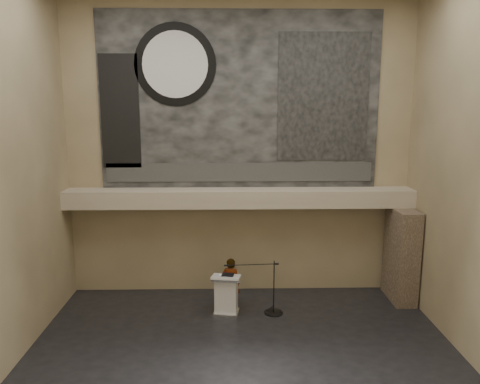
{
  "coord_description": "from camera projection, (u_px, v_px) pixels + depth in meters",
  "views": [
    {
      "loc": [
        -0.29,
        -9.61,
        5.68
      ],
      "look_at": [
        0.0,
        3.2,
        3.2
      ],
      "focal_mm": 35.0,
      "sensor_mm": 36.0,
      "label": 1
    }
  ],
  "objects": [
    {
      "name": "banner_text_strip",
      "position": [
        239.0,
        172.0,
        13.69
      ],
      "size": [
        7.76,
        0.02,
        0.55
      ],
      "primitive_type": "cube",
      "color": "#2C2C2C",
      "rests_on": "banner"
    },
    {
      "name": "lectern",
      "position": [
        226.0,
        295.0,
        12.63
      ],
      "size": [
        0.82,
        0.64,
        1.14
      ],
      "rotation": [
        0.0,
        0.0,
        -0.16
      ],
      "color": "silver",
      "rests_on": "floor"
    },
    {
      "name": "speaker_person",
      "position": [
        231.0,
        283.0,
        13.01
      ],
      "size": [
        0.59,
        0.46,
        1.44
      ],
      "primitive_type": "imported",
      "rotation": [
        0.0,
        0.0,
        2.91
      ],
      "color": "silver",
      "rests_on": "floor"
    },
    {
      "name": "banner_clock_face",
      "position": [
        175.0,
        65.0,
        13.05
      ],
      "size": [
        1.84,
        0.02,
        1.84
      ],
      "primitive_type": "cylinder",
      "rotation": [
        1.57,
        0.0,
        0.0
      ],
      "color": "silver",
      "rests_on": "banner"
    },
    {
      "name": "mic_stand",
      "position": [
        272.0,
        305.0,
        12.74
      ],
      "size": [
        1.61,
        0.52,
        1.5
      ],
      "rotation": [
        0.0,
        0.0,
        0.07
      ],
      "color": "black",
      "rests_on": "floor"
    },
    {
      "name": "sprinkler_right",
      "position": [
        305.0,
        207.0,
        13.54
      ],
      "size": [
        0.04,
        0.04,
        0.06
      ],
      "primitive_type": "cylinder",
      "color": "#B2893D",
      "rests_on": "soffit"
    },
    {
      "name": "wall_front",
      "position": [
        253.0,
        219.0,
        5.79
      ],
      "size": [
        10.0,
        0.02,
        8.5
      ],
      "primitive_type": "cube",
      "color": "#7A6C4D",
      "rests_on": "floor"
    },
    {
      "name": "floor",
      "position": [
        243.0,
        358.0,
        10.52
      ],
      "size": [
        10.0,
        10.0,
        0.0
      ],
      "primitive_type": "plane",
      "color": "black",
      "rests_on": "ground"
    },
    {
      "name": "sprinkler_left",
      "position": [
        184.0,
        208.0,
        13.46
      ],
      "size": [
        0.04,
        0.04,
        0.06
      ],
      "primitive_type": "cylinder",
      "color": "#B2893D",
      "rests_on": "soffit"
    },
    {
      "name": "papers",
      "position": [
        223.0,
        276.0,
        12.47
      ],
      "size": [
        0.24,
        0.32,
        0.0
      ],
      "primitive_type": "cube",
      "rotation": [
        0.0,
        0.0,
        -0.01
      ],
      "color": "white",
      "rests_on": "lectern"
    },
    {
      "name": "soffit",
      "position": [
        240.0,
        198.0,
        13.5
      ],
      "size": [
        10.0,
        0.8,
        0.5
      ],
      "primitive_type": "cube",
      "color": "tan",
      "rests_on": "wall_back"
    },
    {
      "name": "stone_pier",
      "position": [
        401.0,
        255.0,
        13.46
      ],
      "size": [
        0.6,
        1.4,
        2.7
      ],
      "primitive_type": "cube",
      "color": "#46382B",
      "rests_on": "floor"
    },
    {
      "name": "banner_brick_print",
      "position": [
        120.0,
        112.0,
        13.28
      ],
      "size": [
        1.1,
        0.02,
        3.2
      ],
      "primitive_type": "cube",
      "color": "black",
      "rests_on": "banner"
    },
    {
      "name": "banner_building_print",
      "position": [
        323.0,
        97.0,
        13.33
      ],
      "size": [
        2.6,
        0.02,
        3.6
      ],
      "primitive_type": "cube",
      "color": "black",
      "rests_on": "banner"
    },
    {
      "name": "banner",
      "position": [
        239.0,
        101.0,
        13.34
      ],
      "size": [
        8.0,
        0.05,
        5.0
      ],
      "primitive_type": "cube",
      "color": "black",
      "rests_on": "wall_back"
    },
    {
      "name": "wall_left",
      "position": [
        1.0,
        172.0,
        9.61
      ],
      "size": [
        0.02,
        8.0,
        8.5
      ],
      "primitive_type": "cube",
      "color": "#7A6C4D",
      "rests_on": "floor"
    },
    {
      "name": "banner_clock_rim",
      "position": [
        175.0,
        65.0,
        13.07
      ],
      "size": [
        2.3,
        0.02,
        2.3
      ],
      "primitive_type": "cylinder",
      "rotation": [
        1.57,
        0.0,
        0.0
      ],
      "color": "black",
      "rests_on": "banner"
    },
    {
      "name": "binder",
      "position": [
        228.0,
        275.0,
        12.51
      ],
      "size": [
        0.35,
        0.3,
        0.04
      ],
      "primitive_type": "cube",
      "rotation": [
        0.0,
        0.0,
        -0.17
      ],
      "color": "black",
      "rests_on": "lectern"
    },
    {
      "name": "wall_back",
      "position": [
        239.0,
        152.0,
        13.64
      ],
      "size": [
        10.0,
        0.02,
        8.5
      ],
      "primitive_type": "cube",
      "color": "#7A6C4D",
      "rests_on": "floor"
    }
  ]
}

